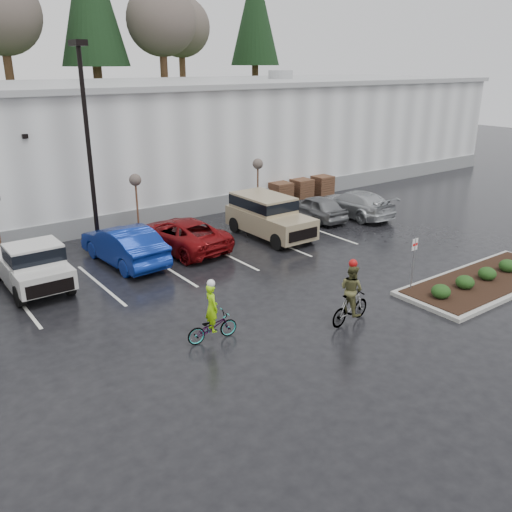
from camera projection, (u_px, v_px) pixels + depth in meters
ground at (343, 321)px, 18.52m from camera, size 120.00×120.00×0.00m
warehouse at (96, 142)px, 33.96m from camera, size 60.50×15.50×7.20m
wooded_ridge at (8, 122)px, 51.62m from camera, size 80.00×25.00×6.00m
lamppost at (87, 127)px, 23.47m from camera, size 0.50×1.00×9.22m
sapling_mid at (135, 183)px, 26.62m from camera, size 0.60×0.60×3.20m
sapling_east at (258, 167)px, 30.81m from camera, size 0.60×0.60×3.20m
pallet_stack_a at (280, 193)px, 33.65m from camera, size 1.20×1.20×1.35m
pallet_stack_b at (301, 190)px, 34.60m from camera, size 1.20×1.20×1.35m
pallet_stack_c at (322, 186)px, 35.61m from camera, size 1.20×1.20×1.35m
curb_island at (486, 281)px, 21.65m from camera, size 8.00×3.00×0.15m
mulch_bed at (486, 279)px, 21.61m from camera, size 7.60×2.60×0.04m
shrub_a at (441, 291)px, 19.86m from camera, size 0.70×0.70×0.52m
shrub_b at (465, 282)px, 20.69m from camera, size 0.70×0.70×0.52m
shrub_c at (487, 274)px, 21.53m from camera, size 0.70×0.70×0.52m
shrub_d at (508, 266)px, 22.37m from camera, size 0.70×0.70×0.52m
fire_lane_sign at (414, 258)px, 20.32m from camera, size 0.30×0.05×2.20m
pickup_white at (30, 262)px, 21.17m from camera, size 2.10×5.20×1.96m
car_blue at (124, 245)px, 23.58m from camera, size 2.17×5.25×1.69m
car_red at (180, 234)px, 25.37m from camera, size 3.18×5.69×1.50m
suv_tan at (270, 217)px, 27.09m from camera, size 2.20×5.10×2.06m
car_grey at (316, 207)px, 30.22m from camera, size 1.87×4.19×1.40m
car_far_silver at (355, 203)px, 30.95m from camera, size 2.25×5.15×1.47m
cyclist_hivis at (212, 321)px, 17.03m from camera, size 1.76×0.75×2.08m
cyclist_olive at (351, 300)px, 18.12m from camera, size 1.81×0.89×2.29m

